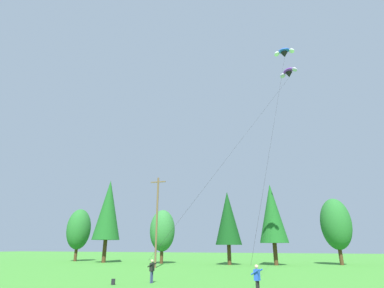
% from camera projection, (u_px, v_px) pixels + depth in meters
% --- Properties ---
extents(treeline_tree_a, '(4.31, 4.31, 9.30)m').
position_uv_depth(treeline_tree_a, '(79.00, 229.00, 55.55)').
color(treeline_tree_a, '#472D19').
rests_on(treeline_tree_a, ground_plane).
extents(treeline_tree_b, '(4.68, 4.68, 13.98)m').
position_uv_depth(treeline_tree_b, '(108.00, 209.00, 52.24)').
color(treeline_tree_b, '#472D19').
rests_on(treeline_tree_b, ground_plane).
extents(treeline_tree_c, '(4.05, 4.05, 8.34)m').
position_uv_depth(treeline_tree_c, '(162.00, 230.00, 48.36)').
color(treeline_tree_c, '#472D19').
rests_on(treeline_tree_c, ground_plane).
extents(treeline_tree_d, '(3.98, 3.98, 10.83)m').
position_uv_depth(treeline_tree_d, '(228.00, 218.00, 45.92)').
color(treeline_tree_d, '#472D19').
rests_on(treeline_tree_d, ground_plane).
extents(treeline_tree_e, '(4.21, 4.21, 11.87)m').
position_uv_depth(treeline_tree_e, '(272.00, 213.00, 45.20)').
color(treeline_tree_e, '#472D19').
rests_on(treeline_tree_e, ground_plane).
extents(treeline_tree_f, '(4.41, 4.41, 9.66)m').
position_uv_depth(treeline_tree_f, '(336.00, 224.00, 45.08)').
color(treeline_tree_f, '#472D19').
rests_on(treeline_tree_f, ground_plane).
extents(utility_pole, '(2.20, 0.26, 11.80)m').
position_uv_depth(utility_pole, '(157.00, 219.00, 39.96)').
color(utility_pole, brown).
rests_on(utility_pole, ground_plane).
extents(kite_flyer_near, '(0.58, 0.61, 1.69)m').
position_uv_depth(kite_flyer_near, '(152.00, 269.00, 22.98)').
color(kite_flyer_near, navy).
rests_on(kite_flyer_near, ground_plane).
extents(kite_flyer_mid, '(0.68, 0.70, 1.69)m').
position_uv_depth(kite_flyer_mid, '(257.00, 278.00, 16.96)').
color(kite_flyer_mid, black).
rests_on(kite_flyer_mid, ground_plane).
extents(parafoil_kite_high_purple, '(14.14, 14.75, 23.61)m').
position_uv_depth(parafoil_kite_high_purple, '(289.00, 73.00, 39.47)').
color(parafoil_kite_high_purple, purple).
extents(parafoil_kite_mid_blue_white, '(5.16, 13.55, 23.63)m').
position_uv_depth(parafoil_kite_mid_blue_white, '(284.00, 53.00, 35.53)').
color(parafoil_kite_mid_blue_white, blue).
extents(backpack, '(0.35, 0.39, 0.40)m').
position_uv_depth(backpack, '(113.00, 282.00, 21.78)').
color(backpack, black).
rests_on(backpack, ground_plane).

